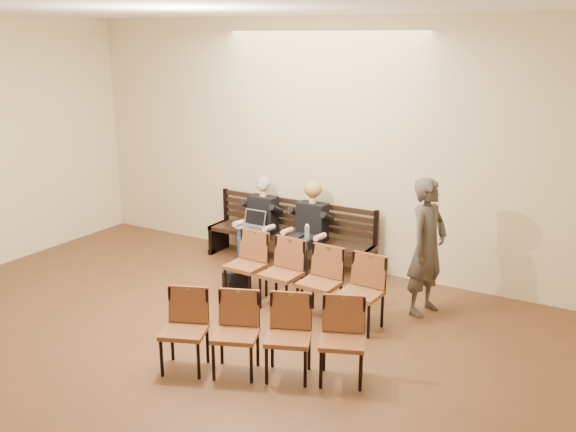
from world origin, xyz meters
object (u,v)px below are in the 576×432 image
bag (237,279)px  chair_row_back (262,337)px  seated_man (260,223)px  water_bottle (307,241)px  seated_woman (309,232)px  passerby (428,237)px  laptop (250,229)px  chair_row_front (300,279)px  bench (289,250)px

bag → chair_row_back: chair_row_back is taller
seated_man → bag: (0.29, -1.02, -0.48)m
water_bottle → seated_woman: bearing=113.8°
bag → passerby: 2.58m
seated_man → bag: 1.16m
laptop → chair_row_back: (1.81, -2.51, -0.17)m
seated_man → chair_row_back: (1.79, -2.74, -0.20)m
laptop → chair_row_back: chair_row_back is taller
water_bottle → passerby: size_ratio=0.12×
laptop → chair_row_front: (1.40, -1.02, -0.15)m
seated_man → seated_woman: size_ratio=1.02×
seated_woman → chair_row_back: 2.91m
laptop → bag: 0.96m
passerby → seated_man: bearing=92.9°
bag → passerby: (2.38, 0.54, 0.83)m
chair_row_back → bench: bearing=93.2°
passerby → chair_row_front: bearing=133.9°
passerby → chair_row_back: 2.49m
bench → water_bottle: 0.73m
seated_woman → water_bottle: bearing=-66.2°
bag → chair_row_front: (1.09, -0.23, 0.30)m
bench → seated_man: 0.59m
seated_man → bag: size_ratio=3.47×
water_bottle → bag: water_bottle is taller
bench → chair_row_back: (1.36, -2.86, 0.19)m
seated_woman → laptop: bearing=-164.6°
seated_woman → passerby: passerby is taller
seated_man → water_bottle: 0.98m
water_bottle → passerby: (1.73, -0.20, 0.40)m
bag → seated_woman: bearing=62.6°
seated_woman → chair_row_front: seated_woman is taller
bag → chair_row_back: 2.30m
chair_row_back → bag: bearing=108.8°
passerby → seated_woman: bearing=88.6°
chair_row_back → passerby: bearing=46.5°
water_bottle → passerby: passerby is taller
seated_man → laptop: bearing=-95.2°
bench → chair_row_front: bearing=-55.3°
seated_man → water_bottle: size_ratio=5.45×
laptop → passerby: 2.73m
water_bottle → bag: bearing=-131.2°
bench → seated_woman: (0.39, -0.12, 0.37)m
bench → seated_man: size_ratio=2.13×
bench → seated_man: (-0.43, -0.12, 0.38)m
seated_man → chair_row_back: seated_man is taller
passerby → bench: bearing=88.2°
chair_row_front → chair_row_back: size_ratio=1.04×
passerby → chair_row_back: bearing=171.8°
bench → laptop: (-0.45, -0.35, 0.35)m
bench → chair_row_front: 1.68m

